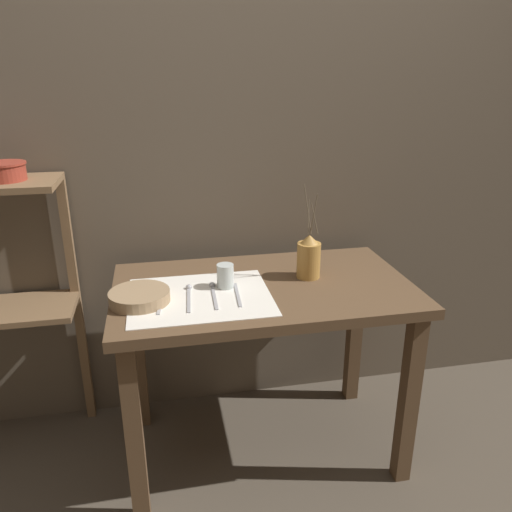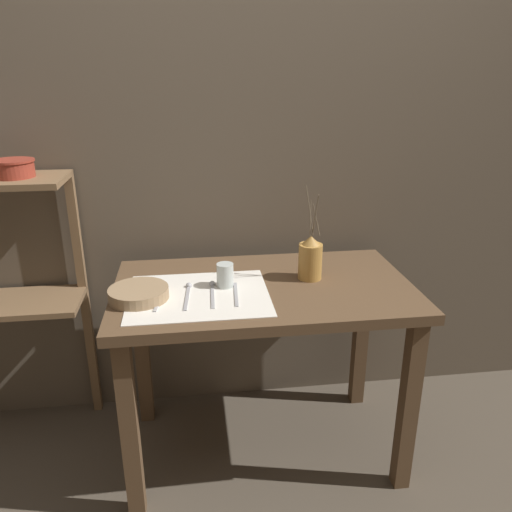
{
  "view_description": "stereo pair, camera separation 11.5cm",
  "coord_description": "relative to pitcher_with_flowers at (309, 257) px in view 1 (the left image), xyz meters",
  "views": [
    {
      "loc": [
        -0.38,
        -1.72,
        1.55
      ],
      "look_at": [
        -0.03,
        0.0,
        0.9
      ],
      "focal_mm": 35.0,
      "sensor_mm": 36.0,
      "label": 1
    },
    {
      "loc": [
        -0.26,
        -1.74,
        1.55
      ],
      "look_at": [
        -0.03,
        0.0,
        0.9
      ],
      "focal_mm": 35.0,
      "sensor_mm": 36.0,
      "label": 2
    }
  ],
  "objects": [
    {
      "name": "linen_cloth",
      "position": [
        -0.44,
        -0.1,
        -0.08
      ],
      "size": [
        0.51,
        0.42,
        0.0
      ],
      "color": "white",
      "rests_on": "wooden_table"
    },
    {
      "name": "spoon_inner",
      "position": [
        -0.48,
        -0.07,
        -0.08
      ],
      "size": [
        0.03,
        0.22,
        0.02
      ],
      "color": "#A8A8AD",
      "rests_on": "wooden_table"
    },
    {
      "name": "fork_inner",
      "position": [
        -0.3,
        -0.12,
        -0.08
      ],
      "size": [
        0.02,
        0.2,
        0.0
      ],
      "color": "#A8A8AD",
      "rests_on": "wooden_table"
    },
    {
      "name": "metal_pot_small",
      "position": [
        -1.11,
        0.21,
        0.35
      ],
      "size": [
        0.16,
        0.16,
        0.07
      ],
      "color": "#9E3828",
      "rests_on": "wooden_shelf_unit"
    },
    {
      "name": "wooden_table",
      "position": [
        -0.19,
        -0.04,
        -0.2
      ],
      "size": [
        1.14,
        0.67,
        0.78
      ],
      "color": "brown",
      "rests_on": "ground_plane"
    },
    {
      "name": "glass_tumbler_near",
      "position": [
        -0.34,
        -0.04,
        -0.03
      ],
      "size": [
        0.06,
        0.06,
        0.09
      ],
      "color": "silver",
      "rests_on": "wooden_table"
    },
    {
      "name": "fork_outer",
      "position": [
        -0.58,
        -0.12,
        -0.08
      ],
      "size": [
        0.04,
        0.2,
        0.0
      ],
      "color": "#A8A8AD",
      "rests_on": "wooden_table"
    },
    {
      "name": "wooden_bowl",
      "position": [
        -0.65,
        -0.11,
        -0.06
      ],
      "size": [
        0.21,
        0.21,
        0.04
      ],
      "color": "#9E7F5B",
      "rests_on": "wooden_table"
    },
    {
      "name": "ground_plane",
      "position": [
        -0.19,
        -0.04,
        -0.86
      ],
      "size": [
        12.0,
        12.0,
        0.0
      ],
      "primitive_type": "plane",
      "color": "brown"
    },
    {
      "name": "spoon_outer",
      "position": [
        -0.39,
        -0.07,
        -0.08
      ],
      "size": [
        0.03,
        0.22,
        0.02
      ],
      "color": "#A8A8AD",
      "rests_on": "wooden_table"
    },
    {
      "name": "pitcher_with_flowers",
      "position": [
        0.0,
        0.0,
        0.0
      ],
      "size": [
        0.09,
        0.09,
        0.37
      ],
      "color": "#B7843D",
      "rests_on": "wooden_table"
    },
    {
      "name": "stone_wall_back",
      "position": [
        -0.19,
        0.4,
        0.34
      ],
      "size": [
        7.0,
        0.06,
        2.4
      ],
      "color": "brown",
      "rests_on": "ground_plane"
    }
  ]
}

